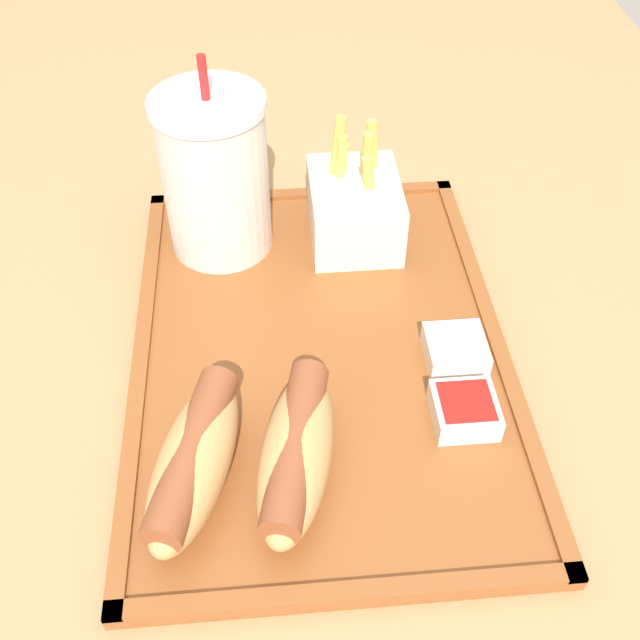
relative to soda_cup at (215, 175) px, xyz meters
The scene contains 8 objects.
dining_table 0.48m from the soda_cup, 150.40° to the right, with size 1.40×0.96×0.76m.
food_tray 0.17m from the soda_cup, 150.68° to the right, with size 0.41×0.29×0.01m.
soda_cup is the anchor object (origin of this frame).
hot_dog_far 0.25m from the soda_cup, behind, with size 0.14×0.08×0.05m.
hot_dog_near 0.26m from the soda_cup, 168.46° to the right, with size 0.14×0.07×0.05m.
fries_carton 0.12m from the soda_cup, 90.14° to the right, with size 0.10×0.08×0.11m.
sauce_cup_mayo 0.24m from the soda_cup, 131.29° to the right, with size 0.04×0.04×0.02m.
sauce_cup_ketchup 0.28m from the soda_cup, 141.10° to the right, with size 0.04×0.04×0.02m.
Camera 1 is at (-0.41, 0.02, 1.20)m, focal length 42.00 mm.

